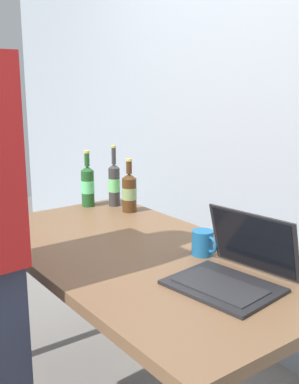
# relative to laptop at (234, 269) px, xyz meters

# --- Properties ---
(desk) EXTENTS (1.55, 0.81, 0.75)m
(desk) POSITION_rel_laptop_xyz_m (-0.44, -0.07, -0.13)
(desk) COLOR brown
(desk) RESTS_ON ground
(laptop) EXTENTS (0.37, 0.36, 0.23)m
(laptop) POSITION_rel_laptop_xyz_m (0.00, 0.00, 0.00)
(laptop) COLOR black
(laptop) RESTS_ON desk
(beer_bottle_dark) EXTENTS (0.06, 0.06, 0.32)m
(beer_bottle_dark) POSITION_rel_laptop_xyz_m (-1.07, 0.22, 0.07)
(beer_bottle_dark) COLOR #333333
(beer_bottle_dark) RESTS_ON desk
(beer_bottle_green) EXTENTS (0.07, 0.07, 0.30)m
(beer_bottle_green) POSITION_rel_laptop_xyz_m (-1.15, 0.10, 0.07)
(beer_bottle_green) COLOR #1E5123
(beer_bottle_green) RESTS_ON desk
(beer_bottle_amber) EXTENTS (0.07, 0.07, 0.27)m
(beer_bottle_amber) POSITION_rel_laptop_xyz_m (-0.93, 0.22, 0.06)
(beer_bottle_amber) COLOR #472B14
(beer_bottle_amber) RESTS_ON desk
(coffee_mug) EXTENTS (0.12, 0.08, 0.10)m
(coffee_mug) POSITION_rel_laptop_xyz_m (-0.25, 0.10, 0.00)
(coffee_mug) COLOR #19598C
(coffee_mug) RESTS_ON desk
(back_wall) EXTENTS (6.00, 0.10, 2.60)m
(back_wall) POSITION_rel_laptop_xyz_m (-0.44, 0.76, 0.50)
(back_wall) COLOR #99A3AD
(back_wall) RESTS_ON ground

